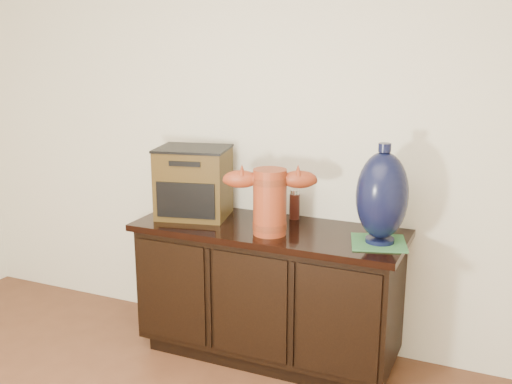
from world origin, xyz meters
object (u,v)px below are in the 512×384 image
at_px(sideboard, 268,291).
at_px(terracotta_vessel, 270,198).
at_px(tv_radio, 194,182).
at_px(lamp_base, 382,196).
at_px(spray_can, 295,205).

xyz_separation_m(sideboard, terracotta_vessel, (0.05, -0.10, 0.56)).
xyz_separation_m(tv_radio, lamp_base, (1.07, -0.05, 0.04)).
distance_m(sideboard, terracotta_vessel, 0.57).
bearing_deg(spray_can, lamp_base, -23.23).
bearing_deg(lamp_base, terracotta_vessel, -171.88).
relative_size(terracotta_vessel, tv_radio, 1.05).
bearing_deg(sideboard, terracotta_vessel, -65.32).
height_order(terracotta_vessel, spray_can, terracotta_vessel).
xyz_separation_m(lamp_base, spray_can, (-0.53, 0.23, -0.16)).
bearing_deg(terracotta_vessel, tv_radio, 143.58).
distance_m(sideboard, tv_radio, 0.74).
height_order(terracotta_vessel, lamp_base, lamp_base).
relative_size(tv_radio, spray_can, 2.71).
bearing_deg(lamp_base, spray_can, 156.77).
xyz_separation_m(sideboard, tv_radio, (-0.47, 0.03, 0.57)).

